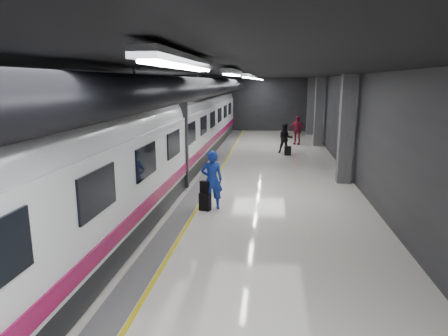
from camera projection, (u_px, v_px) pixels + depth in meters
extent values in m
plane|color=silver|center=(232.00, 191.00, 15.61)|extent=(40.00, 40.00, 0.00)
cube|color=black|center=(232.00, 73.00, 14.65)|extent=(10.00, 40.00, 0.02)
cube|color=#28282B|center=(255.00, 105.00, 34.54)|extent=(10.00, 0.02, 4.50)
cube|color=#28282B|center=(106.00, 132.00, 15.71)|extent=(0.02, 40.00, 4.50)
cube|color=#28282B|center=(368.00, 136.00, 14.55)|extent=(0.02, 40.00, 4.50)
cube|color=slate|center=(198.00, 190.00, 15.77)|extent=(0.65, 39.80, 0.01)
cube|color=yellow|center=(208.00, 190.00, 15.72)|extent=(0.10, 39.80, 0.01)
cylinder|color=black|center=(198.00, 88.00, 14.92)|extent=(0.80, 38.00, 0.80)
cube|color=silver|center=(183.00, 61.00, 3.93)|extent=(0.22, 2.60, 0.10)
cube|color=silver|center=(233.00, 72.00, 8.78)|extent=(0.22, 2.60, 0.10)
cube|color=silver|center=(247.00, 76.00, 13.64)|extent=(0.22, 2.60, 0.10)
cube|color=silver|center=(254.00, 77.00, 18.49)|extent=(0.22, 2.60, 0.10)
cube|color=silver|center=(258.00, 78.00, 23.34)|extent=(0.22, 2.60, 0.10)
cube|color=silver|center=(260.00, 79.00, 28.19)|extent=(0.22, 2.60, 0.10)
cube|color=silver|center=(262.00, 79.00, 32.07)|extent=(0.22, 2.60, 0.10)
cube|color=#515154|center=(346.00, 130.00, 16.54)|extent=(0.55, 0.55, 4.50)
cube|color=#515154|center=(319.00, 112.00, 26.25)|extent=(0.55, 0.55, 4.50)
cube|color=#515154|center=(311.00, 106.00, 32.07)|extent=(0.55, 0.55, 4.50)
cube|color=black|center=(151.00, 180.00, 15.91)|extent=(2.80, 38.00, 0.60)
cube|color=white|center=(150.00, 145.00, 15.62)|extent=(2.90, 38.00, 2.20)
cylinder|color=white|center=(149.00, 121.00, 15.41)|extent=(2.80, 38.00, 2.80)
cube|color=maroon|center=(187.00, 166.00, 15.61)|extent=(0.04, 38.00, 0.35)
cube|color=black|center=(149.00, 139.00, 15.56)|extent=(3.05, 0.25, 3.80)
cube|color=black|center=(98.00, 191.00, 7.60)|extent=(0.05, 1.60, 0.85)
cube|color=black|center=(146.00, 161.00, 10.51)|extent=(0.05, 1.60, 0.85)
cube|color=black|center=(174.00, 144.00, 13.42)|extent=(0.05, 1.60, 0.85)
cube|color=black|center=(191.00, 133.00, 16.33)|extent=(0.05, 1.60, 0.85)
cube|color=black|center=(204.00, 125.00, 19.24)|extent=(0.05, 1.60, 0.85)
cube|color=black|center=(213.00, 119.00, 22.15)|extent=(0.05, 1.60, 0.85)
cube|color=black|center=(220.00, 115.00, 25.06)|extent=(0.05, 1.60, 0.85)
cube|color=black|center=(225.00, 111.00, 27.97)|extent=(0.05, 1.60, 0.85)
cube|color=black|center=(230.00, 109.00, 30.89)|extent=(0.05, 1.60, 0.85)
imported|color=#172EB0|center=(212.00, 180.00, 13.25)|extent=(0.83, 0.65, 2.00)
cube|color=black|center=(205.00, 202.00, 13.23)|extent=(0.42, 0.33, 0.60)
cube|color=black|center=(205.00, 187.00, 13.16)|extent=(0.33, 0.28, 0.39)
imported|color=black|center=(286.00, 138.00, 23.73)|extent=(0.92, 0.75, 1.77)
imported|color=maroon|center=(297.00, 130.00, 27.06)|extent=(1.24, 0.83, 1.96)
cube|color=black|center=(288.00, 151.00, 23.19)|extent=(0.40, 0.30, 0.53)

